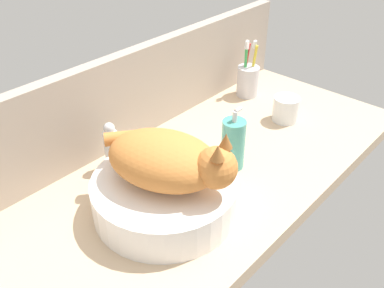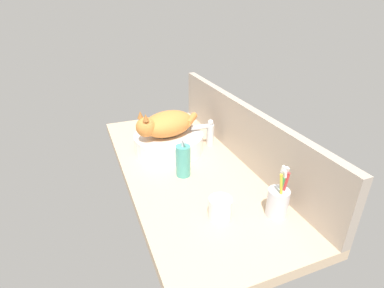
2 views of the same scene
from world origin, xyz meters
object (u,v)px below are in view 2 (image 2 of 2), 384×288
object	(u,v)px
sink_basin	(169,142)
water_glass	(220,209)
cat	(166,124)
toothbrush_cup	(278,202)
soap_dispenser	(183,161)
faucet	(208,132)

from	to	relation	value
sink_basin	water_glass	distance (cm)	52.63
cat	water_glass	xyz separation A→B (cm)	(52.11, 2.51, -10.87)
cat	sink_basin	bearing A→B (deg)	111.39
toothbrush_cup	soap_dispenser	bearing A→B (deg)	-149.41
faucet	cat	bearing A→B (deg)	-93.65
sink_basin	faucet	distance (cm)	19.95
soap_dispenser	water_glass	size ratio (longest dim) A/B	2.14
toothbrush_cup	water_glass	xyz separation A→B (cm)	(-5.84, -18.43, -2.11)
sink_basin	faucet	size ratio (longest dim) A/B	2.39
faucet	toothbrush_cup	distance (cm)	56.64
faucet	toothbrush_cup	bearing A→B (deg)	0.05
faucet	soap_dispenser	distance (cm)	29.82
cat	faucet	world-z (taller)	cat
cat	faucet	distance (cm)	22.04
sink_basin	water_glass	xyz separation A→B (cm)	(52.60, 1.24, -0.90)
sink_basin	soap_dispenser	bearing A→B (deg)	-2.81
sink_basin	toothbrush_cup	bearing A→B (deg)	18.60
cat	toothbrush_cup	bearing A→B (deg)	19.87
soap_dispenser	water_glass	xyz separation A→B (cm)	(29.37, 2.37, -3.48)
soap_dispenser	water_glass	bearing A→B (deg)	4.62
cat	faucet	size ratio (longest dim) A/B	2.32
sink_basin	soap_dispenser	size ratio (longest dim) A/B	1.95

